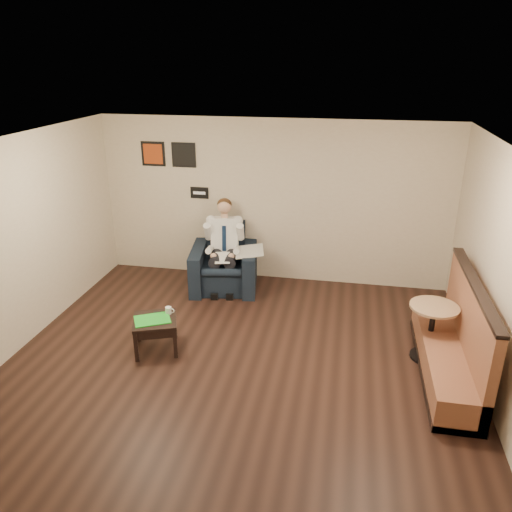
% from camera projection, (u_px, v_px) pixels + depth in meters
% --- Properties ---
extents(ground, '(6.00, 6.00, 0.00)m').
position_uv_depth(ground, '(234.00, 373.00, 6.31)').
color(ground, black).
rests_on(ground, ground).
extents(wall_back, '(6.00, 0.02, 2.80)m').
position_uv_depth(wall_back, '(273.00, 202.00, 8.51)').
color(wall_back, beige).
rests_on(wall_back, ground).
extents(wall_front, '(6.00, 0.02, 2.80)m').
position_uv_depth(wall_front, '(118.00, 465.00, 3.05)').
color(wall_front, beige).
rests_on(wall_front, ground).
extents(wall_left, '(0.02, 6.00, 2.80)m').
position_uv_depth(wall_left, '(2.00, 253.00, 6.31)').
color(wall_left, beige).
rests_on(wall_left, ground).
extents(wall_right, '(0.02, 6.00, 2.80)m').
position_uv_depth(wall_right, '(509.00, 293.00, 5.26)').
color(wall_right, beige).
rests_on(wall_right, ground).
extents(ceiling, '(6.00, 6.00, 0.02)m').
position_uv_depth(ceiling, '(230.00, 150.00, 5.26)').
color(ceiling, white).
rests_on(ceiling, wall_back).
extents(seating_sign, '(0.32, 0.02, 0.20)m').
position_uv_depth(seating_sign, '(199.00, 193.00, 8.69)').
color(seating_sign, black).
rests_on(seating_sign, wall_back).
extents(art_print_left, '(0.42, 0.03, 0.42)m').
position_uv_depth(art_print_left, '(153.00, 154.00, 8.59)').
color(art_print_left, '#A93D14').
rests_on(art_print_left, wall_back).
extents(art_print_right, '(0.42, 0.03, 0.42)m').
position_uv_depth(art_print_right, '(184.00, 155.00, 8.49)').
color(art_print_right, black).
rests_on(art_print_right, wall_back).
extents(armchair, '(1.24, 1.24, 1.05)m').
position_uv_depth(armchair, '(224.00, 259.00, 8.45)').
color(armchair, black).
rests_on(armchair, ground).
extents(seated_man, '(0.84, 1.12, 1.44)m').
position_uv_depth(seated_man, '(223.00, 251.00, 8.25)').
color(seated_man, silver).
rests_on(seated_man, armchair).
extents(lap_papers, '(0.31, 0.39, 0.01)m').
position_uv_depth(lap_papers, '(222.00, 258.00, 8.17)').
color(lap_papers, white).
rests_on(lap_papers, seated_man).
extents(newspaper, '(0.57, 0.65, 0.01)m').
position_uv_depth(newspaper, '(250.00, 251.00, 8.26)').
color(newspaper, silver).
rests_on(newspaper, armchair).
extents(side_table, '(0.73, 0.73, 0.46)m').
position_uv_depth(side_table, '(156.00, 334.00, 6.73)').
color(side_table, black).
rests_on(side_table, ground).
extents(green_folder, '(0.56, 0.51, 0.01)m').
position_uv_depth(green_folder, '(152.00, 320.00, 6.62)').
color(green_folder, green).
rests_on(green_folder, side_table).
extents(coffee_mug, '(0.11, 0.11, 0.10)m').
position_uv_depth(coffee_mug, '(168.00, 310.00, 6.77)').
color(coffee_mug, white).
rests_on(coffee_mug, side_table).
extents(smartphone, '(0.15, 0.10, 0.01)m').
position_uv_depth(smartphone, '(159.00, 313.00, 6.80)').
color(smartphone, black).
rests_on(smartphone, side_table).
extents(banquette, '(0.57, 2.39, 1.22)m').
position_uv_depth(banquette, '(449.00, 329.00, 6.11)').
color(banquette, brown).
rests_on(banquette, ground).
extents(cafe_table, '(0.66, 0.66, 0.77)m').
position_uv_depth(cafe_table, '(431.00, 332.00, 6.48)').
color(cafe_table, '#A07A56').
rests_on(cafe_table, ground).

